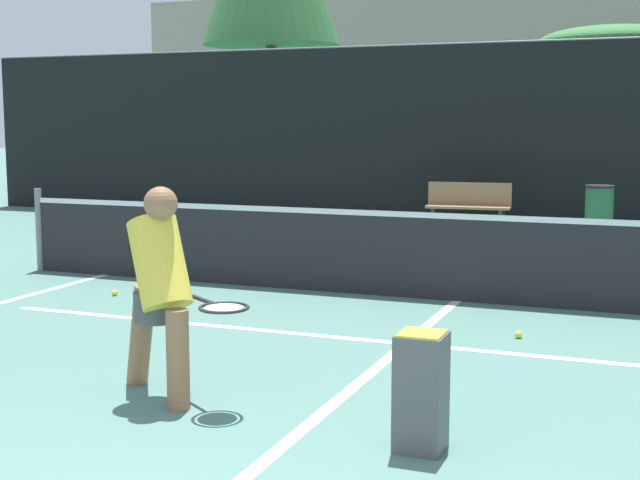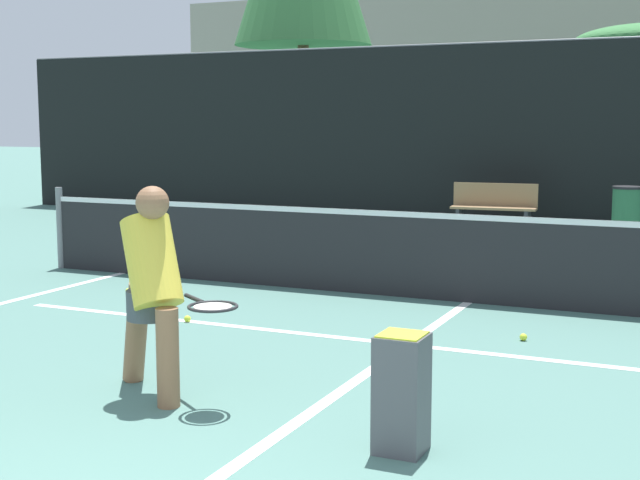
# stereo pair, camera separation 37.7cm
# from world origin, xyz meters

# --- Properties ---
(court_service_line) EXTENTS (8.25, 0.10, 0.01)m
(court_service_line) POSITION_xyz_m (0.00, 4.76, 0.00)
(court_service_line) COLOR white
(court_service_line) RESTS_ON ground
(court_center_mark) EXTENTS (0.10, 6.03, 0.01)m
(court_center_mark) POSITION_xyz_m (0.00, 3.76, 0.00)
(court_center_mark) COLOR white
(court_center_mark) RESTS_ON ground
(net) EXTENTS (11.09, 0.09, 1.07)m
(net) POSITION_xyz_m (0.00, 6.77, 0.51)
(net) COLOR slate
(net) RESTS_ON ground
(fence_back) EXTENTS (24.00, 0.06, 3.35)m
(fence_back) POSITION_xyz_m (0.00, 13.76, 1.67)
(fence_back) COLOR black
(fence_back) RESTS_ON ground
(player_practicing) EXTENTS (1.24, 0.65, 1.50)m
(player_practicing) POSITION_xyz_m (-1.16, 2.66, 0.80)
(player_practicing) COLOR #8C6042
(player_practicing) RESTS_ON ground
(tennis_ball_scattered_2) EXTENTS (0.07, 0.07, 0.07)m
(tennis_ball_scattered_2) POSITION_xyz_m (-2.23, 4.73, 0.03)
(tennis_ball_scattered_2) COLOR #D1E033
(tennis_ball_scattered_2) RESTS_ON ground
(tennis_ball_scattered_3) EXTENTS (0.07, 0.07, 0.07)m
(tennis_ball_scattered_3) POSITION_xyz_m (0.89, 5.34, 0.03)
(tennis_ball_scattered_3) COLOR #D1E033
(tennis_ball_scattered_3) RESTS_ON ground
(tennis_ball_scattered_5) EXTENTS (0.07, 0.07, 0.07)m
(tennis_ball_scattered_5) POSITION_xyz_m (-3.61, 5.67, 0.03)
(tennis_ball_scattered_5) COLOR #D1E033
(tennis_ball_scattered_5) RESTS_ON ground
(ball_hopper) EXTENTS (0.28, 0.28, 0.71)m
(ball_hopper) POSITION_xyz_m (0.78, 2.37, 0.37)
(ball_hopper) COLOR #4C4C51
(ball_hopper) RESTS_ON ground
(courtside_bench) EXTENTS (1.48, 0.51, 0.86)m
(courtside_bench) POSITION_xyz_m (-1.17, 12.81, 0.46)
(courtside_bench) COLOR olive
(courtside_bench) RESTS_ON ground
(trash_bin) EXTENTS (0.47, 0.47, 0.89)m
(trash_bin) POSITION_xyz_m (1.03, 12.58, 0.45)
(trash_bin) COLOR #28603D
(trash_bin) RESTS_ON ground
(tree_mid) EXTENTS (4.02, 4.02, 4.45)m
(tree_mid) POSITION_xyz_m (0.53, 22.83, 3.96)
(tree_mid) COLOR brown
(tree_mid) RESTS_ON ground
(building_far) EXTENTS (36.00, 2.40, 6.72)m
(building_far) POSITION_xyz_m (0.00, 30.84, 3.36)
(building_far) COLOR gray
(building_far) RESTS_ON ground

